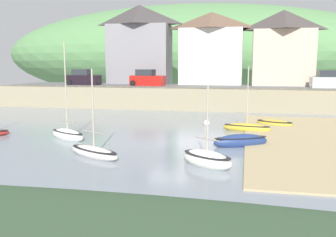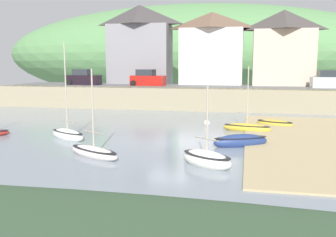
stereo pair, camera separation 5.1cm
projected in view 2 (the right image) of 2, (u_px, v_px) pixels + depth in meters
The scene contains 16 objects.
ground at pixel (154, 186), 15.90m from camera, with size 48.00×41.00×0.61m.
quay_seawall at pixel (200, 97), 42.21m from camera, with size 48.00×9.40×2.40m.
hillside_backdrop at pixel (196, 54), 79.04m from camera, with size 80.00×44.00×19.41m.
waterfront_building_left at pixel (140, 44), 50.56m from camera, with size 8.33×4.53×10.21m.
waterfront_building_centre at pixel (212, 48), 48.74m from camera, with size 8.11×4.60×9.08m.
waterfront_building_right at pixel (283, 47), 46.97m from camera, with size 7.48×5.84×9.11m.
motorboat_with_cabin at pixel (94, 152), 21.47m from camera, with size 3.84×2.76×5.05m.
fishing_boat_green at pixel (247, 127), 29.36m from camera, with size 3.79×1.71×5.10m.
sailboat_far_left at pixel (241, 141), 24.14m from camera, with size 3.73×2.52×0.98m.
sailboat_blue_trim at pixel (275, 123), 31.88m from camera, with size 3.35×2.45×0.64m.
rowboat_small_beached at pixel (68, 134), 26.34m from camera, with size 3.37×2.49×6.78m.
sailboat_nearest_shore at pixel (207, 159), 19.63m from camera, with size 3.27×2.86×4.30m.
parked_car_near_slipway at pixel (84, 78), 48.08m from camera, with size 4.21×1.99×1.95m.
parked_car_by_wall at pixel (147, 79), 46.41m from camera, with size 4.27×2.15×1.95m.
parked_car_end_of_row at pixel (330, 81), 42.22m from camera, with size 4.19×1.94×1.95m.
mooring_buoy at pixel (207, 123), 31.98m from camera, with size 0.55×0.55×0.55m.
Camera 2 is at (5.07, -24.43, 5.27)m, focal length 40.92 mm.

